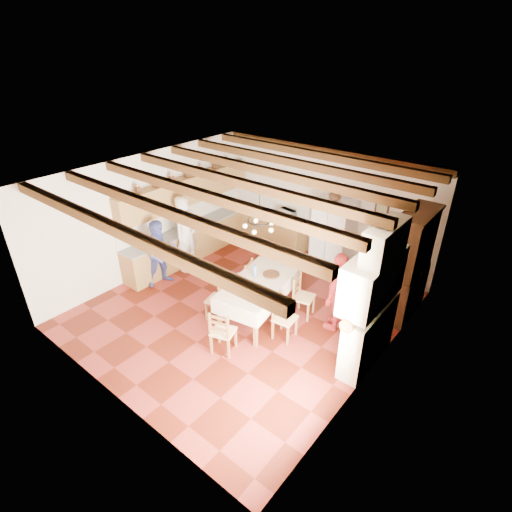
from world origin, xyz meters
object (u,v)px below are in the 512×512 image
at_px(person_woman_red, 339,292).
at_px(dining_table, 259,284).
at_px(chair_end_far, 288,269).
at_px(chair_left_near, 217,299).
at_px(person_man, 186,234).
at_px(chair_right_far, 304,296).
at_px(chair_end_near, 223,331).
at_px(refrigerator, 333,235).
at_px(chair_left_far, 242,278).
at_px(microwave, 286,215).
at_px(chair_right_near, 285,318).
at_px(hutch, 410,265).

bearing_deg(person_woman_red, dining_table, -66.88).
bearing_deg(chair_end_far, person_woman_red, -37.24).
distance_m(chair_left_near, chair_end_far, 2.00).
relative_size(person_man, person_woman_red, 1.14).
distance_m(chair_right_far, chair_end_far, 1.16).
relative_size(chair_end_near, person_woman_red, 0.55).
bearing_deg(person_woman_red, chair_right_far, -85.73).
relative_size(chair_left_near, chair_end_near, 1.00).
relative_size(refrigerator, chair_left_far, 1.91).
bearing_deg(person_woman_red, chair_end_far, -113.25).
bearing_deg(microwave, chair_left_far, -67.63).
relative_size(chair_right_near, chair_end_near, 1.00).
bearing_deg(chair_left_far, chair_right_near, 53.92).
xyz_separation_m(hutch, person_woman_red, (-0.87, -1.35, -0.33)).
bearing_deg(refrigerator, chair_right_near, -78.03).
bearing_deg(refrigerator, chair_end_far, -103.08).
distance_m(hutch, chair_right_far, 2.28).
bearing_deg(chair_left_near, person_woman_red, 108.17).
relative_size(chair_right_near, chair_right_far, 1.00).
bearing_deg(chair_end_near, chair_right_far, -124.85).
distance_m(refrigerator, chair_right_far, 2.34).
height_order(refrigerator, person_man, person_man).
height_order(hutch, chair_end_near, hutch).
height_order(hutch, person_woman_red, hutch).
height_order(hutch, microwave, hutch).
bearing_deg(microwave, chair_right_far, -38.63).
distance_m(chair_right_near, chair_right_far, 0.86).
height_order(chair_left_far, person_woman_red, person_woman_red).
bearing_deg(chair_right_near, dining_table, 67.89).
bearing_deg(person_woman_red, refrigerator, -150.84).
height_order(chair_end_far, person_man, person_man).
height_order(chair_right_near, person_man, person_man).
distance_m(chair_end_near, person_man, 3.38).
relative_size(person_man, microwave, 4.01).
xyz_separation_m(hutch, chair_left_far, (-3.11, -1.72, -0.72)).
bearing_deg(dining_table, person_woman_red, 25.91).
distance_m(refrigerator, microwave, 1.55).
xyz_separation_m(refrigerator, chair_right_far, (0.59, -2.22, -0.44)).
bearing_deg(hutch, person_man, -162.32).
xyz_separation_m(chair_end_near, person_woman_red, (1.30, 2.01, 0.39)).
bearing_deg(chair_end_near, dining_table, -101.13).
bearing_deg(microwave, refrigerator, 5.31).
distance_m(chair_right_near, chair_end_near, 1.26).
relative_size(chair_right_near, microwave, 1.95).
relative_size(chair_left_near, person_man, 0.49).
xyz_separation_m(hutch, chair_end_far, (-2.53, -0.74, -0.72)).
bearing_deg(chair_end_far, chair_left_far, -137.36).
distance_m(chair_end_far, person_woman_red, 1.81).
bearing_deg(person_woman_red, microwave, -130.47).
bearing_deg(person_man, person_woman_red, -94.33).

